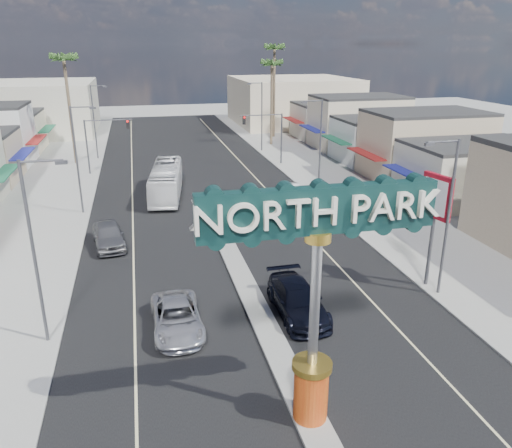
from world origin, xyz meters
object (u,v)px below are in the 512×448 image
streetlight_r_near (446,211)px  city_bus (166,181)px  traffic_signal_right (267,129)px  suv_right (298,300)px  palm_right_mid (272,68)px  car_parked_right (291,192)px  streetlight_l_mid (78,155)px  bank_pylon_sign (436,203)px  palm_left_far (64,64)px  streetlight_l_near (36,245)px  car_parked_left (108,235)px  streetlight_r_mid (319,144)px  suv_left (177,317)px  streetlight_l_far (95,118)px  streetlight_r_far (261,113)px  palm_right_far (275,53)px  traffic_signal_left (103,135)px  gateway_sign (316,281)px

streetlight_r_near → city_bus: bearing=120.1°
traffic_signal_right → suv_right: 35.14m
palm_right_mid → car_parked_right: bearing=-101.0°
palm_right_mid → streetlight_l_mid: bearing=-132.0°
palm_right_mid → bank_pylon_sign: (-2.51, -44.86, -5.41)m
streetlight_l_mid → palm_left_far: bearing=97.3°
streetlight_l_near → car_parked_left: size_ratio=1.77×
streetlight_r_near → streetlight_r_mid: same height
streetlight_r_near → streetlight_r_mid: 20.00m
palm_right_mid → streetlight_r_mid: bearing=-95.6°
streetlight_l_near → bank_pylon_sign: streetlight_l_near is taller
suv_left → car_parked_right: (12.28, 20.24, -0.02)m
streetlight_r_near → streetlight_r_mid: (0.00, 20.00, 0.00)m
streetlight_l_near → streetlight_l_far: size_ratio=1.00×
streetlight_r_far → streetlight_r_mid: bearing=-90.0°
palm_right_far → suv_right: 55.05m
traffic_signal_left → palm_right_far: bearing=36.7°
streetlight_r_near → streetlight_r_far: 42.00m
streetlight_l_near → palm_right_mid: bearing=63.0°
streetlight_r_mid → car_parked_left: size_ratio=1.77×
streetlight_l_far → streetlight_r_near: size_ratio=1.00×
streetlight_l_near → palm_left_far: bearing=93.7°
streetlight_r_mid → palm_right_far: (4.57, 32.00, 7.32)m
traffic_signal_left → streetlight_r_mid: bearing=-35.5°
streetlight_r_near → car_parked_left: bearing=147.3°
gateway_sign → streetlight_l_mid: (-10.43, 28.02, -0.86)m
streetlight_l_near → car_parked_right: 27.37m
streetlight_r_far → traffic_signal_left: bearing=-157.8°
streetlight_l_near → car_parked_left: 12.87m
streetlight_l_mid → palm_left_far: size_ratio=0.69×
streetlight_r_near → suv_left: bearing=-178.5°
streetlight_l_mid → streetlight_l_far: (0.00, 22.00, 0.00)m
streetlight_r_far → car_parked_right: 22.71m
streetlight_l_far → streetlight_r_far: (20.87, 0.00, 0.00)m
streetlight_l_mid → suv_right: bearing=-58.4°
car_parked_left → car_parked_right: car_parked_left is taller
streetlight_l_mid → traffic_signal_left: bearing=84.9°
traffic_signal_right → streetlight_r_mid: 14.07m
streetlight_r_near → suv_left: streetlight_r_near is taller
palm_left_far → suv_left: 42.67m
streetlight_l_mid → palm_right_far: (25.43, 32.00, 7.32)m
streetlight_r_near → car_parked_left: (-18.59, 11.95, -4.20)m
gateway_sign → streetlight_l_far: 51.10m
palm_right_mid → bank_pylon_sign: bearing=-93.2°
car_parked_left → streetlight_l_mid: bearing=98.1°
traffic_signal_right → palm_right_far: size_ratio=0.43×
car_parked_left → bank_pylon_sign: size_ratio=0.76×
traffic_signal_right → suv_right: traffic_signal_right is taller
streetlight_l_near → car_parked_right: streetlight_l_near is taller
streetlight_l_near → streetlight_r_near: bearing=0.0°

